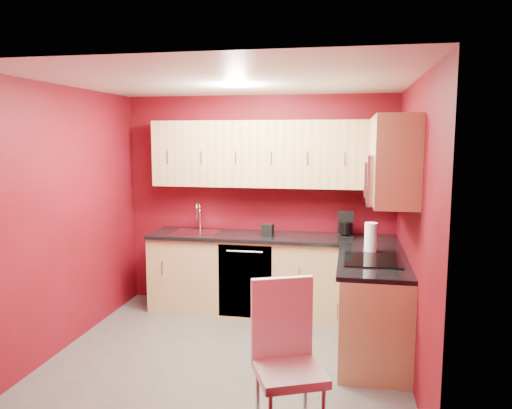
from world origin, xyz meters
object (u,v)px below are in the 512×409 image
(napkin_holder, at_px, (268,230))
(dining_chair, at_px, (289,364))
(sink, at_px, (196,229))
(microwave, at_px, (389,178))
(paper_towel, at_px, (371,238))
(coffee_maker, at_px, (346,225))

(napkin_holder, bearing_deg, dining_chair, -77.11)
(sink, height_order, dining_chair, sink)
(microwave, bearing_deg, paper_towel, 109.40)
(microwave, xyz_separation_m, coffee_maker, (-0.37, 1.00, -0.61))
(microwave, height_order, dining_chair, microwave)
(microwave, height_order, paper_towel, microwave)
(napkin_holder, bearing_deg, coffee_maker, 3.31)
(coffee_maker, height_order, napkin_holder, coffee_maker)
(microwave, bearing_deg, napkin_holder, 142.32)
(microwave, height_order, coffee_maker, microwave)
(sink, bearing_deg, microwave, -25.60)
(microwave, distance_m, paper_towel, 0.71)
(napkin_holder, distance_m, paper_towel, 1.27)
(coffee_maker, relative_size, napkin_holder, 2.18)
(coffee_maker, relative_size, paper_towel, 0.99)
(napkin_holder, bearing_deg, paper_towel, -28.73)
(dining_chair, bearing_deg, microwave, 40.58)
(microwave, relative_size, sink, 1.46)
(sink, distance_m, coffee_maker, 1.73)
(microwave, distance_m, sink, 2.43)
(coffee_maker, height_order, dining_chair, coffee_maker)
(napkin_holder, height_order, dining_chair, dining_chair)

